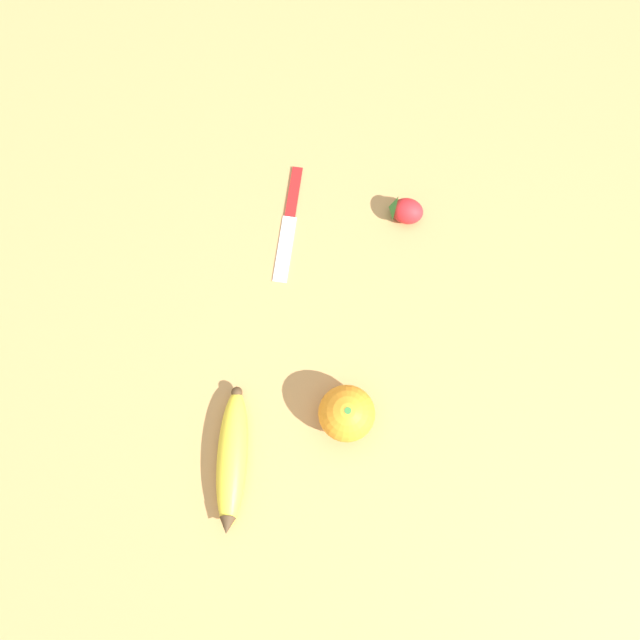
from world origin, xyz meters
TOP-DOWN VIEW (x-y plane):
  - ground_plane at (0.00, 0.00)m, footprint 3.00×3.00m
  - banana at (-0.17, 0.18)m, footprint 0.21×0.06m
  - orange at (-0.12, 0.01)m, footprint 0.08×0.08m
  - strawberry at (0.19, -0.10)m, footprint 0.05×0.06m
  - paring_knife at (0.20, 0.08)m, footprint 0.20×0.06m

SIDE VIEW (x-z plane):
  - ground_plane at x=0.00m, z-range 0.00..0.00m
  - paring_knife at x=0.20m, z-range 0.00..0.01m
  - strawberry at x=0.19m, z-range 0.00..0.04m
  - banana at x=-0.17m, z-range 0.00..0.04m
  - orange at x=-0.12m, z-range 0.00..0.08m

